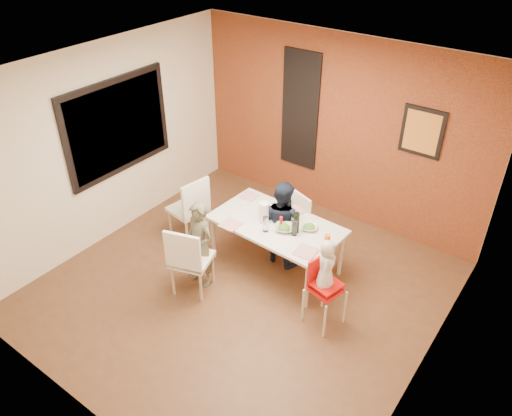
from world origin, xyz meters
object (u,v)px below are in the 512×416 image
Objects in this scene: chair_far at (293,221)px; dining_table at (276,227)px; child_far at (282,222)px; paper_towel_roll at (264,212)px; chair_near at (188,258)px; high_chair at (323,286)px; wine_bottle at (296,223)px; child_near at (200,245)px; toddler at (326,265)px; chair_left at (191,206)px.

dining_table is at bearing -70.83° from chair_far.
paper_towel_roll is at bearing 65.39° from child_far.
chair_near reaches higher than chair_far.
wine_bottle is (-0.67, 0.48, 0.30)m from high_chair.
paper_towel_roll is at bearing -157.57° from dining_table.
chair_near is 3.54× the size of wine_bottle.
dining_table is at bearing 76.39° from high_chair.
child_near reaches higher than high_chair.
child_far is 4.28× the size of paper_towel_roll.
wine_bottle is at bearing 47.88° from child_near.
chair_far is at bearing 25.92° from toddler.
high_chair is (2.25, -0.30, -0.03)m from chair_left.
child_near is at bearing -125.52° from dining_table.
child_far reaches higher than high_chair.
child_far reaches higher than wine_bottle.
child_near is 1.21m from wine_bottle.
chair_left is at bearing -67.35° from chair_near.
child_far is 1.24m from toddler.
chair_left is at bearing -135.11° from chair_far.
dining_table is 0.36m from wine_bottle.
toddler is at bearing -22.52° from chair_far.
child_near is at bearing -119.72° from paper_towel_roll.
chair_far is 1.38m from toddler.
wine_bottle reaches higher than dining_table.
child_near is 1.62m from toddler.
paper_towel_roll is at bearing 47.20° from toddler.
dining_table is 1.71× the size of chair_left.
paper_towel_roll is (-0.45, -0.05, 0.00)m from wine_bottle.
child_far reaches higher than chair_far.
child_far reaches higher than dining_table.
high_chair is (0.97, -0.89, 0.03)m from chair_far.
chair_near is at bearing -117.61° from dining_table.
toddler is at bearing -21.16° from paper_towel_roll.
high_chair is 3.14× the size of wine_bottle.
chair_near is at bearing -91.03° from chair_far.
paper_towel_roll reaches higher than chair_far.
dining_table is at bearing 107.82° from chair_left.
chair_near is at bearing 71.59° from child_far.
toddler is 1.23m from paper_towel_roll.
chair_far is 0.26m from child_far.
chair_left reaches higher than dining_table.
wine_bottle is 0.99× the size of paper_towel_roll.
dining_table is 1.44× the size of child_near.
dining_table is 6.13× the size of wine_bottle.
wine_bottle is at bearing -146.96° from chair_near.
toddler is (2.27, -0.31, 0.27)m from chair_left.
toddler is at bearing -178.26° from chair_near.
chair_left is 0.83× the size of child_far.
wine_bottle is at bearing 67.72° from high_chair.
wine_bottle is 0.45m from paper_towel_roll.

